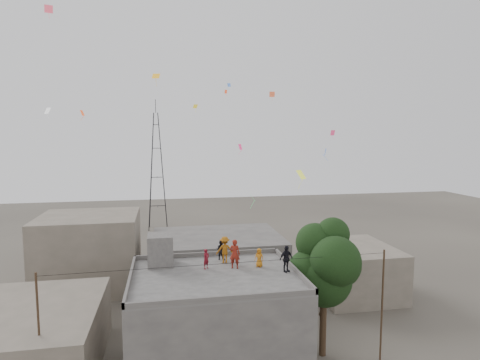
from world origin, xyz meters
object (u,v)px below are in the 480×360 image
Objects in this scene: transmission_tower at (157,171)px; person_red_adult at (235,254)px; stair_head_box at (160,250)px; tree at (326,265)px; person_dark_adult at (286,259)px.

transmission_tower reaches higher than person_red_adult.
tree is (10.57, -2.00, -1.00)m from stair_head_box.
person_dark_adult is at bearing -164.94° from tree.
tree reaches higher than person_red_adult.
transmission_tower reaches higher than stair_head_box.
tree is 4.89× the size of person_red_adult.
transmission_tower is (-0.80, 37.40, 1.97)m from stair_head_box.
person_dark_adult is (7.60, -2.80, -0.18)m from stair_head_box.
person_red_adult is (5.41, -38.95, -2.04)m from transmission_tower.
stair_head_box is at bearing -88.77° from transmission_tower.
stair_head_box is 1.21× the size of person_dark_adult.
transmission_tower is at bearing -61.72° from person_red_adult.
transmission_tower is 12.14× the size of person_dark_adult.
tree is 3.18m from person_dark_adult.
person_dark_adult is (2.99, -1.25, -0.11)m from person_red_adult.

